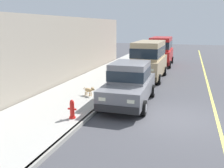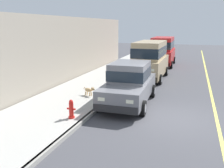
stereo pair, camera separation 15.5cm
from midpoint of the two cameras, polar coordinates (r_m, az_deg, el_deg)
The scene contains 10 objects.
ground_plane at distance 10.10m, azimuth 13.71°, elevation -7.63°, with size 80.00×80.00×0.00m, color #424247.
curb at distance 10.72m, azimuth -3.64°, elevation -5.62°, with size 0.16×64.00×0.14m, color gray.
sidewalk at distance 11.47m, azimuth -12.09°, elevation -4.62°, with size 3.60×64.00×0.14m, color #A8A59E.
lane_centre_line at distance 10.15m, azimuth 22.84°, elevation -8.21°, with size 0.12×57.60×0.01m, color #E0D64C.
car_grey_sedan at distance 11.38m, azimuth 3.67°, elevation 0.29°, with size 2.10×4.63×1.92m.
car_tan_van at distance 16.86m, azimuth 8.21°, elevation 5.89°, with size 2.20×4.93×2.52m.
car_red_van at distance 22.90m, azimuth 11.01°, elevation 7.73°, with size 2.16×4.91×2.52m.
dog_tan at distance 12.32m, azimuth -5.66°, elevation -1.39°, with size 0.73×0.34×0.49m.
fire_hydrant at distance 9.43m, azimuth -9.65°, elevation -5.87°, with size 0.34×0.24×0.72m.
building_facade at distance 16.42m, azimuth -10.20°, elevation 7.89°, with size 0.50×20.00×4.08m, color #9E9384.
Camera 1 is at (0.42, -9.46, 3.56)m, focal length 39.63 mm.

